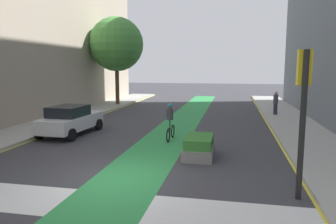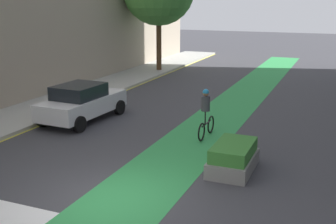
{
  "view_description": "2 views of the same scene",
  "coord_description": "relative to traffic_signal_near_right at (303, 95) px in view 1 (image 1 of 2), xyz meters",
  "views": [
    {
      "loc": [
        3.71,
        -9.56,
        3.65
      ],
      "look_at": [
        0.99,
        3.92,
        1.69
      ],
      "focal_mm": 34.24,
      "sensor_mm": 36.0,
      "label": 1
    },
    {
      "loc": [
        5.2,
        -8.69,
        4.99
      ],
      "look_at": [
        0.24,
        3.33,
        1.54
      ],
      "focal_mm": 45.59,
      "sensor_mm": 36.0,
      "label": 2
    }
  ],
  "objects": [
    {
      "name": "ground_plane",
      "position": [
        -5.58,
        0.41,
        -2.88
      ],
      "size": [
        120.0,
        120.0,
        0.0
      ],
      "primitive_type": "plane",
      "color": "#38383D"
    },
    {
      "name": "car_white_left_far",
      "position": [
        -10.39,
        6.45,
        -2.08
      ],
      "size": [
        2.2,
        4.28,
        1.57
      ],
      "color": "silver",
      "rests_on": "ground_plane"
    },
    {
      "name": "bike_lane_paint",
      "position": [
        -5.14,
        0.41,
        -2.87
      ],
      "size": [
        2.4,
        60.0,
        0.01
      ],
      "primitive_type": "cube",
      "color": "#2D8C47",
      "rests_on": "ground_plane"
    },
    {
      "name": "cyclist_in_lane",
      "position": [
        -4.86,
        6.21,
        -1.91
      ],
      "size": [
        0.32,
        1.73,
        1.86
      ],
      "color": "black",
      "rests_on": "ground_plane"
    },
    {
      "name": "street_tree_far",
      "position": [
        -12.44,
        19.23,
        2.78
      ],
      "size": [
        4.95,
        4.95,
        7.99
      ],
      "color": "brown",
      "rests_on": "sidewalk_left"
    },
    {
      "name": "curb_stripe_right",
      "position": [
        0.42,
        0.41,
        -2.87
      ],
      "size": [
        0.16,
        60.0,
        0.01
      ],
      "primitive_type": "cube",
      "color": "yellow",
      "rests_on": "ground_plane"
    },
    {
      "name": "traffic_signal_near_right",
      "position": [
        0.0,
        0.0,
        0.0
      ],
      "size": [
        0.35,
        0.52,
        4.1
      ],
      "color": "black",
      "rests_on": "ground_plane"
    },
    {
      "name": "median_planter",
      "position": [
        -3.14,
        3.51,
        -2.48
      ],
      "size": [
        1.18,
        2.06,
        0.85
      ],
      "color": "slate",
      "rests_on": "ground_plane"
    },
    {
      "name": "pedestrian_sidewalk_right_a",
      "position": [
        1.25,
        15.26,
        -1.87
      ],
      "size": [
        0.34,
        0.34,
        1.69
      ],
      "color": "#262638",
      "rests_on": "sidewalk_right"
    },
    {
      "name": "crosswalk_band",
      "position": [
        -5.58,
        -1.59,
        -2.88
      ],
      "size": [
        12.0,
        1.8,
        0.01
      ],
      "primitive_type": "cube",
      "color": "silver",
      "rests_on": "ground_plane"
    }
  ]
}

